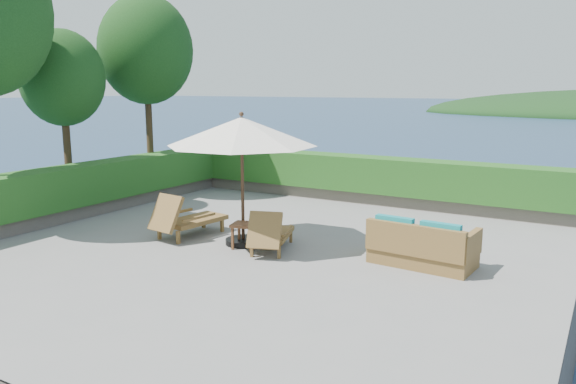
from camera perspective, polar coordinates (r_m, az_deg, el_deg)
The scene contains 14 objects.
ground at distance 11.87m, azimuth -3.21°, elevation -5.70°, with size 12.00×12.00×0.00m, color gray.
foundation at distance 12.40m, azimuth -3.14°, elevation -12.60°, with size 12.00×12.00×3.00m, color #5A5147.
ocean at distance 13.04m, azimuth -3.07°, elevation -18.46°, with size 600.00×600.00×0.00m, color #152B43.
planter_wall_far at distance 16.66m, azimuth 7.45°, elevation -0.38°, with size 12.00×0.60×0.36m, color #686053.
planter_wall_left at distance 15.55m, azimuth -20.73°, elevation -1.78°, with size 0.60×12.00×0.36m, color #686053.
hedge_far at distance 16.54m, azimuth 7.50°, elevation 1.90°, with size 12.40×0.90×1.00m, color #1F4B15.
hedge_left at distance 15.42m, azimuth -20.89°, elevation 0.65°, with size 0.90×12.40×1.00m, color #1F4B15.
tree_mid at distance 16.16m, azimuth -21.95°, elevation 10.64°, with size 2.20×2.20×4.83m.
tree_far at distance 17.71m, azimuth -14.25°, elevation 13.78°, with size 2.80×2.80×6.03m.
patio_umbrella at distance 11.76m, azimuth -4.73°, elevation 6.00°, with size 3.97×3.97×2.83m.
lounge_left at distance 12.81m, azimuth -10.35°, elevation -2.64°, with size 0.97×1.88×1.04m.
lounge_right at distance 11.53m, azimuth -1.79°, elevation -4.20°, with size 1.14×1.73×0.93m.
side_table at distance 11.79m, azimuth -4.44°, elevation -3.64°, with size 0.61×0.61×0.53m.
wicker_loveseat at distance 10.92m, azimuth 13.41°, elevation -5.44°, with size 2.00×1.13×0.95m.
Camera 1 is at (6.30, -9.49, 3.34)m, focal length 35.00 mm.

